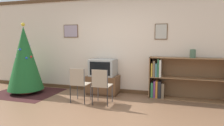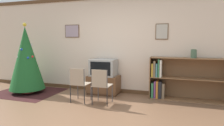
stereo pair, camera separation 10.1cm
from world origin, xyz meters
The scene contains 10 objects.
ground_plane centered at (0.00, 0.00, 0.00)m, with size 24.00×24.00×0.00m, color brown.
wall_back centered at (0.00, 2.17, 1.35)m, with size 8.74×0.11×2.70m.
area_rug centered at (-2.33, 1.29, 0.00)m, with size 1.74×1.48×0.01m.
christmas_tree centered at (-2.33, 1.29, 0.97)m, with size 0.96×0.96×1.93m.
tv_console centered at (-0.24, 1.84, 0.25)m, with size 0.84×0.52×0.50m.
television centered at (-0.24, 1.84, 0.73)m, with size 0.68×0.51×0.45m.
folding_chair_left centered at (-0.52, 0.94, 0.47)m, with size 0.40×0.40×0.82m.
folding_chair_right centered at (0.03, 0.94, 0.47)m, with size 0.40×0.40×0.82m.
bookshelf centered at (1.64, 1.94, 0.48)m, with size 1.88×0.36×1.04m.
vase centered at (2.01, 1.91, 1.15)m, with size 0.14×0.14×0.21m.
Camera 2 is at (1.67, -3.17, 1.46)m, focal length 32.00 mm.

